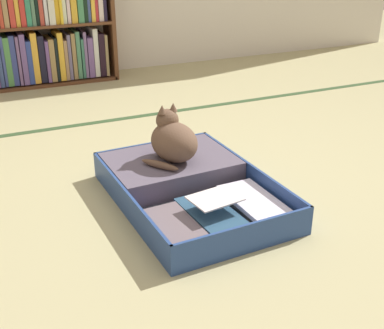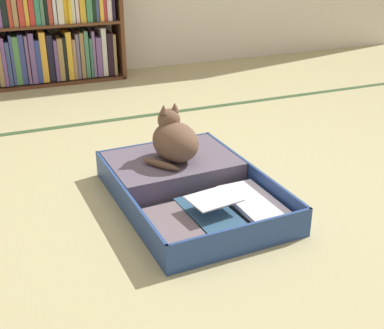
{
  "view_description": "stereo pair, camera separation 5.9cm",
  "coord_description": "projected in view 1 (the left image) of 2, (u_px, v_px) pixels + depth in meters",
  "views": [
    {
      "loc": [
        -0.87,
        -1.77,
        1.09
      ],
      "look_at": [
        -0.07,
        0.01,
        0.19
      ],
      "focal_mm": 47.75,
      "sensor_mm": 36.0,
      "label": 1
    },
    {
      "loc": [
        -0.82,
        -1.8,
        1.09
      ],
      "look_at": [
        -0.07,
        0.01,
        0.19
      ],
      "focal_mm": 47.75,
      "sensor_mm": 36.0,
      "label": 2
    }
  ],
  "objects": [
    {
      "name": "bookshelf",
      "position": [
        16.0,
        30.0,
        3.75
      ],
      "size": [
        1.43,
        0.29,
        0.89
      ],
      "color": "brown",
      "rests_on": "ground_plane"
    },
    {
      "name": "open_suitcase",
      "position": [
        184.0,
        184.0,
        2.29
      ],
      "size": [
        0.64,
        0.91,
        0.13
      ],
      "color": "navy",
      "rests_on": "ground_plane"
    },
    {
      "name": "black_cat",
      "position": [
        172.0,
        140.0,
        2.32
      ],
      "size": [
        0.28,
        0.29,
        0.25
      ],
      "color": "brown",
      "rests_on": "open_suitcase"
    },
    {
      "name": "tatami_border",
      "position": [
        125.0,
        118.0,
        3.24
      ],
      "size": [
        4.8,
        0.05,
        0.0
      ],
      "color": "#334E2B",
      "rests_on": "ground_plane"
    },
    {
      "name": "ground_plane",
      "position": [
        207.0,
        201.0,
        2.25
      ],
      "size": [
        10.0,
        10.0,
        0.0
      ],
      "primitive_type": "plane",
      "color": "tan"
    }
  ]
}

